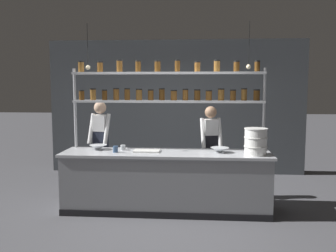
% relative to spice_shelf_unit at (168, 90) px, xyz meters
% --- Properties ---
extents(ground_plane, '(40.00, 40.00, 0.00)m').
position_rel_spice_shelf_unit_xyz_m(ground_plane, '(-0.00, -0.33, -1.86)').
color(ground_plane, '#4C4C51').
extents(back_wall, '(5.59, 0.12, 2.91)m').
position_rel_spice_shelf_unit_xyz_m(back_wall, '(-0.00, 2.26, -0.40)').
color(back_wall, '#4C5156').
rests_on(back_wall, ground_plane).
extents(prep_counter, '(3.19, 0.76, 0.92)m').
position_rel_spice_shelf_unit_xyz_m(prep_counter, '(-0.00, -0.33, -1.40)').
color(prep_counter, gray).
rests_on(prep_counter, ground_plane).
extents(spice_shelf_unit, '(3.07, 0.28, 2.34)m').
position_rel_spice_shelf_unit_xyz_m(spice_shelf_unit, '(0.00, 0.00, 0.00)').
color(spice_shelf_unit, '#B7BABF').
rests_on(spice_shelf_unit, ground_plane).
extents(chef_left, '(0.40, 0.32, 1.66)m').
position_rel_spice_shelf_unit_xyz_m(chef_left, '(-1.20, 0.37, -0.91)').
color(chef_left, black).
rests_on(chef_left, ground_plane).
extents(chef_center, '(0.40, 0.32, 1.58)m').
position_rel_spice_shelf_unit_xyz_m(chef_center, '(0.70, 0.41, -0.96)').
color(chef_center, black).
rests_on(chef_center, ground_plane).
extents(container_stack, '(0.34, 0.34, 0.39)m').
position_rel_spice_shelf_unit_xyz_m(container_stack, '(1.33, -0.45, -0.74)').
color(container_stack, white).
rests_on(container_stack, prep_counter).
extents(cutting_board, '(0.40, 0.26, 0.02)m').
position_rel_spice_shelf_unit_xyz_m(cutting_board, '(-0.30, -0.31, -0.93)').
color(cutting_board, silver).
rests_on(cutting_board, prep_counter).
extents(prep_bowl_near_left, '(0.28, 0.28, 0.08)m').
position_rel_spice_shelf_unit_xyz_m(prep_bowl_near_left, '(0.82, -0.30, -0.90)').
color(prep_bowl_near_left, silver).
rests_on(prep_bowl_near_left, prep_counter).
extents(prep_bowl_center_front, '(0.28, 0.28, 0.08)m').
position_rel_spice_shelf_unit_xyz_m(prep_bowl_center_front, '(-1.09, -0.19, -0.90)').
color(prep_bowl_center_front, silver).
rests_on(prep_bowl_center_front, prep_counter).
extents(serving_cup_front, '(0.08, 0.08, 0.10)m').
position_rel_spice_shelf_unit_xyz_m(serving_cup_front, '(-0.77, -0.41, -0.89)').
color(serving_cup_front, '#334C70').
rests_on(serving_cup_front, prep_counter).
extents(serving_cup_by_board, '(0.08, 0.08, 0.08)m').
position_rel_spice_shelf_unit_xyz_m(serving_cup_by_board, '(-0.69, -0.20, -0.90)').
color(serving_cup_by_board, '#B2B7BC').
rests_on(serving_cup_by_board, prep_counter).
extents(pendant_light_row, '(2.48, 0.07, 0.69)m').
position_rel_spice_shelf_unit_xyz_m(pendant_light_row, '(0.01, -0.33, 0.38)').
color(pendant_light_row, black).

